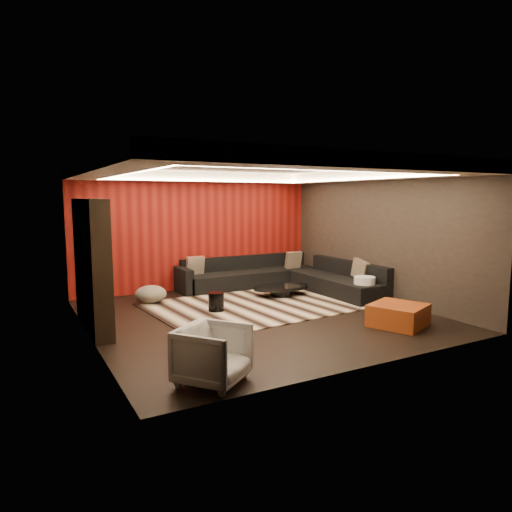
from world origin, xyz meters
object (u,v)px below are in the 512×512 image
drum_stool (216,302)px  armchair (213,355)px  orange_ottoman (398,315)px  sectional_sofa (283,279)px  coffee_table (281,291)px  white_side_table (364,290)px

drum_stool → armchair: size_ratio=0.47×
orange_ottoman → sectional_sofa: size_ratio=0.23×
drum_stool → sectional_sofa: size_ratio=0.10×
orange_ottoman → sectional_sofa: sectional_sofa is taller
sectional_sofa → orange_ottoman: bearing=-88.7°
coffee_table → armchair: bearing=-131.4°
orange_ottoman → sectional_sofa: (-0.08, 3.64, 0.07)m
coffee_table → orange_ottoman: 3.04m
armchair → sectional_sofa: sectional_sofa is taller
coffee_table → sectional_sofa: 0.80m
coffee_table → drum_stool: (-1.85, -0.58, 0.07)m
sectional_sofa → armchair: bearing=-130.5°
coffee_table → armchair: (-3.27, -3.72, 0.22)m
orange_ottoman → armchair: armchair is taller
armchair → sectional_sofa: size_ratio=0.21×
drum_stool → white_side_table: size_ratio=0.65×
coffee_table → drum_stool: size_ratio=3.65×
white_side_table → armchair: bearing=-152.5°
white_side_table → coffee_table: bearing=131.4°
armchair → coffee_table: bearing=11.0°
white_side_table → sectional_sofa: bearing=110.7°
coffee_table → white_side_table: white_side_table is taller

